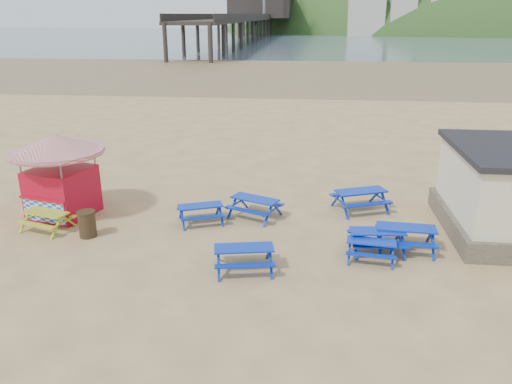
# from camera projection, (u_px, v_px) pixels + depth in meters

# --- Properties ---
(ground) EXTENTS (400.00, 400.00, 0.00)m
(ground) POSITION_uv_depth(u_px,v_px,m) (255.00, 232.00, 17.94)
(ground) COLOR tan
(ground) RESTS_ON ground
(wet_sand) EXTENTS (400.00, 400.00, 0.00)m
(wet_sand) POSITION_uv_depth(u_px,v_px,m) (298.00, 70.00, 69.43)
(wet_sand) COLOR olive
(wet_sand) RESTS_ON ground
(sea) EXTENTS (400.00, 400.00, 0.00)m
(sea) POSITION_uv_depth(u_px,v_px,m) (308.00, 36.00, 177.09)
(sea) COLOR #485B68
(sea) RESTS_ON ground
(picnic_table_blue_a) EXTENTS (2.02, 1.84, 0.69)m
(picnic_table_blue_a) POSITION_uv_depth(u_px,v_px,m) (201.00, 214.00, 18.69)
(picnic_table_blue_a) COLOR #0C2EA9
(picnic_table_blue_a) RESTS_ON ground
(picnic_table_blue_b) EXTENTS (2.27, 2.09, 0.77)m
(picnic_table_blue_b) POSITION_uv_depth(u_px,v_px,m) (255.00, 207.00, 19.18)
(picnic_table_blue_b) COLOR #0C2EA9
(picnic_table_blue_b) RESTS_ON ground
(picnic_table_blue_c) EXTENTS (2.45, 2.24, 0.84)m
(picnic_table_blue_c) POSITION_uv_depth(u_px,v_px,m) (360.00, 200.00, 19.82)
(picnic_table_blue_c) COLOR #0C2EA9
(picnic_table_blue_c) RESTS_ON ground
(picnic_table_blue_d) EXTENTS (2.05, 1.77, 0.76)m
(picnic_table_blue_d) POSITION_uv_depth(u_px,v_px,m) (244.00, 258.00, 15.20)
(picnic_table_blue_d) COLOR #0C2EA9
(picnic_table_blue_d) RESTS_ON ground
(picnic_table_blue_e) EXTENTS (1.67, 1.40, 0.64)m
(picnic_table_blue_e) POSITION_uv_depth(u_px,v_px,m) (371.00, 250.00, 15.86)
(picnic_table_blue_e) COLOR #0C2EA9
(picnic_table_blue_e) RESTS_ON ground
(picnic_table_blue_f) EXTENTS (2.02, 1.67, 0.80)m
(picnic_table_blue_f) POSITION_uv_depth(u_px,v_px,m) (405.00, 238.00, 16.53)
(picnic_table_blue_f) COLOR #0C2EA9
(picnic_table_blue_f) RESTS_ON ground
(picnic_table_yellow) EXTENTS (1.94, 1.72, 0.69)m
(picnic_table_yellow) POSITION_uv_depth(u_px,v_px,m) (47.00, 221.00, 18.04)
(picnic_table_yellow) COLOR #80AF11
(picnic_table_yellow) RESTS_ON ground
(ice_cream_kiosk) EXTENTS (4.34, 4.34, 3.18)m
(ice_cream_kiosk) POSITION_uv_depth(u_px,v_px,m) (59.00, 165.00, 18.85)
(ice_cream_kiosk) COLOR #B00923
(ice_cream_kiosk) RESTS_ON ground
(litter_bin) EXTENTS (0.64, 0.64, 0.94)m
(litter_bin) POSITION_uv_depth(u_px,v_px,m) (87.00, 224.00, 17.45)
(litter_bin) COLOR #3A2F18
(litter_bin) RESTS_ON ground
(pier) EXTENTS (24.00, 220.00, 39.29)m
(pier) POSITION_uv_depth(u_px,v_px,m) (260.00, 20.00, 184.78)
(pier) COLOR black
(pier) RESTS_ON ground
(headland_town) EXTENTS (264.00, 144.00, 108.00)m
(headland_town) POSITION_uv_depth(u_px,v_px,m) (506.00, 54.00, 227.15)
(headland_town) COLOR #2D4C1E
(headland_town) RESTS_ON ground
(picnic_table_blue_g) EXTENTS (1.90, 1.59, 0.74)m
(picnic_table_blue_g) POSITION_uv_depth(u_px,v_px,m) (377.00, 241.00, 16.39)
(picnic_table_blue_g) COLOR #0C2EA9
(picnic_table_blue_g) RESTS_ON ground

